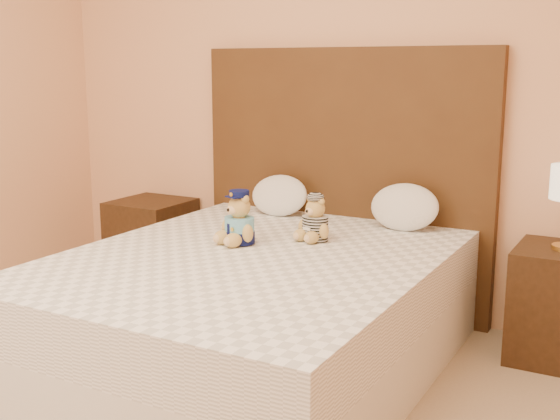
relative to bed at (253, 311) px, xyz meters
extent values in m
cube|color=#EAAB7F|center=(0.00, 1.05, 1.07)|extent=(4.00, 0.04, 2.70)
cube|color=white|center=(0.00, 0.00, -0.13)|extent=(1.60, 2.00, 0.30)
cube|color=white|center=(0.00, 0.00, 0.15)|extent=(1.60, 2.00, 0.25)
cube|color=#482D15|center=(0.00, 1.01, 0.47)|extent=(1.75, 0.08, 1.50)
cube|color=#392212|center=(-1.25, 0.80, 0.00)|extent=(0.45, 0.45, 0.55)
ellipsoid|color=white|center=(-0.32, 0.83, 0.40)|extent=(0.35, 0.23, 0.25)
ellipsoid|color=white|center=(0.43, 0.83, 0.41)|extent=(0.37, 0.24, 0.26)
camera|label=1|loc=(1.62, -2.65, 1.13)|focal=45.00mm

